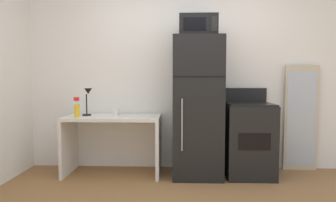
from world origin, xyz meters
TOP-DOWN VIEW (x-y plane):
  - wall_back_white at (0.00, 1.70)m, footprint 5.00×0.10m
  - desk at (-0.95, 1.34)m, footprint 1.21×0.59m
  - desk_lamp at (-1.28, 1.36)m, footprint 0.14×0.12m
  - coffee_mug at (-0.93, 1.40)m, footprint 0.08×0.08m
  - spray_bottle at (-1.36, 1.18)m, footprint 0.06×0.06m
  - refrigerator at (0.12, 1.32)m, footprint 0.61×0.65m
  - microwave at (0.12, 1.30)m, footprint 0.46×0.35m
  - oven_range at (0.77, 1.33)m, footprint 0.58×0.61m
  - leaning_mirror at (1.52, 1.59)m, footprint 0.44×0.03m

SIDE VIEW (x-z plane):
  - oven_range at x=0.77m, z-range -0.08..1.02m
  - desk at x=-0.95m, z-range 0.15..0.90m
  - leaning_mirror at x=1.52m, z-range 0.00..1.40m
  - coffee_mug at x=-0.93m, z-range 0.75..0.84m
  - spray_bottle at x=-1.36m, z-range 0.72..0.97m
  - refrigerator at x=0.12m, z-range 0.00..1.73m
  - desk_lamp at x=-1.28m, z-range 0.81..1.17m
  - wall_back_white at x=0.00m, z-range 0.00..2.60m
  - microwave at x=0.12m, z-range 1.73..1.99m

